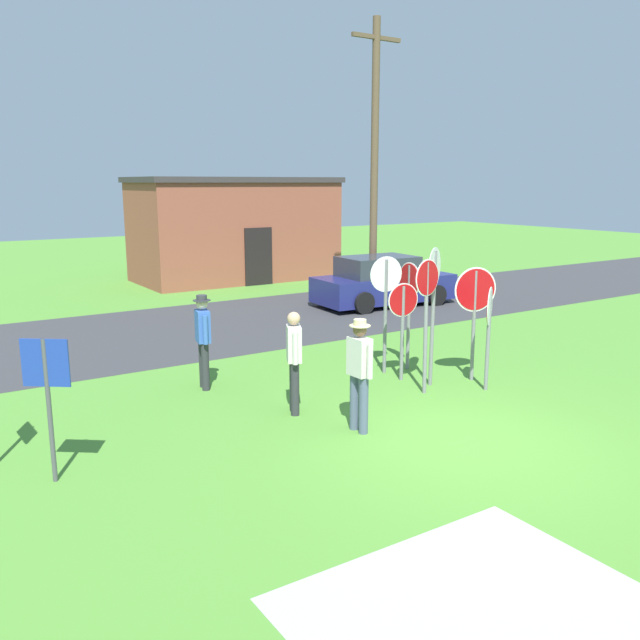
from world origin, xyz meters
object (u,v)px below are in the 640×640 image
at_px(utility_pole, 375,157).
at_px(info_panel_leftmost, 47,384).
at_px(parked_car_on_street, 382,283).
at_px(stop_sign_leaning_left, 403,316).
at_px(person_in_teal, 294,357).
at_px(person_holding_notes, 359,369).
at_px(stop_sign_low_front, 409,298).
at_px(stop_sign_rear_left, 489,321).
at_px(stop_sign_nearest, 426,305).
at_px(stop_sign_far_back, 475,303).
at_px(person_in_dark_shirt, 203,336).
at_px(stop_sign_center_cluster, 386,295).
at_px(stop_sign_rear_right, 433,293).

distance_m(utility_pole, info_panel_leftmost, 14.66).
distance_m(parked_car_on_street, stop_sign_leaning_left, 7.90).
bearing_deg(person_in_teal, stop_sign_leaning_left, 9.81).
bearing_deg(parked_car_on_street, person_holding_notes, -130.26).
distance_m(utility_pole, stop_sign_low_front, 8.79).
height_order(parked_car_on_street, stop_sign_low_front, stop_sign_low_front).
xyz_separation_m(utility_pole, parked_car_on_street, (-0.46, -1.08, -3.79)).
distance_m(stop_sign_low_front, person_in_teal, 3.44).
xyz_separation_m(stop_sign_leaning_left, person_holding_notes, (-2.25, -1.69, -0.27)).
bearing_deg(stop_sign_rear_left, parked_car_on_street, 64.36).
relative_size(parked_car_on_street, info_panel_leftmost, 2.37).
distance_m(stop_sign_leaning_left, stop_sign_low_front, 0.83).
relative_size(stop_sign_nearest, stop_sign_far_back, 1.11).
relative_size(stop_sign_far_back, person_holding_notes, 1.25).
bearing_deg(parked_car_on_street, person_in_teal, -136.59).
bearing_deg(stop_sign_nearest, info_panel_leftmost, -178.70).
xyz_separation_m(stop_sign_rear_left, person_in_dark_shirt, (-4.26, 2.88, -0.30)).
height_order(stop_sign_leaning_left, info_panel_leftmost, stop_sign_leaning_left).
relative_size(parked_car_on_street, stop_sign_leaning_left, 2.35).
distance_m(utility_pole, person_holding_notes, 12.23).
xyz_separation_m(parked_car_on_street, person_in_dark_shirt, (-7.96, -4.83, 0.30)).
bearing_deg(info_panel_leftmost, person_holding_notes, -9.62).
bearing_deg(person_in_dark_shirt, info_panel_leftmost, -141.01).
bearing_deg(stop_sign_low_front, stop_sign_nearest, -119.57).
relative_size(stop_sign_rear_left, stop_sign_leaning_left, 1.01).
xyz_separation_m(stop_sign_rear_left, stop_sign_far_back, (0.24, 0.59, 0.21)).
relative_size(person_in_teal, person_holding_notes, 0.97).
bearing_deg(stop_sign_nearest, stop_sign_leaning_left, 78.51).
height_order(stop_sign_center_cluster, person_holding_notes, stop_sign_center_cluster).
height_order(stop_sign_far_back, stop_sign_low_front, same).
bearing_deg(parked_car_on_street, stop_sign_nearest, -123.39).
height_order(stop_sign_far_back, person_holding_notes, stop_sign_far_back).
relative_size(person_in_teal, info_panel_leftmost, 0.91).
bearing_deg(stop_sign_low_front, stop_sign_leaning_left, -138.63).
height_order(utility_pole, person_holding_notes, utility_pole).
xyz_separation_m(utility_pole, stop_sign_far_back, (-3.91, -8.20, -2.98)).
relative_size(stop_sign_low_front, person_in_dark_shirt, 1.25).
bearing_deg(info_panel_leftmost, parked_car_on_street, 33.60).
height_order(stop_sign_center_cluster, stop_sign_low_front, stop_sign_center_cluster).
bearing_deg(stop_sign_rear_left, stop_sign_center_cluster, 114.44).
xyz_separation_m(person_holding_notes, person_in_dark_shirt, (-1.11, 3.25, 0.00)).
relative_size(utility_pole, stop_sign_leaning_left, 4.58).
height_order(person_in_dark_shirt, info_panel_leftmost, info_panel_leftmost).
xyz_separation_m(stop_sign_rear_right, person_in_teal, (-2.90, 0.09, -0.79)).
bearing_deg(stop_sign_center_cluster, person_in_teal, -159.07).
xyz_separation_m(utility_pole, info_panel_leftmost, (-11.54, -8.45, -3.20)).
xyz_separation_m(utility_pole, person_in_teal, (-7.71, -7.94, -3.53)).
bearing_deg(stop_sign_rear_right, utility_pole, 59.11).
xyz_separation_m(parked_car_on_street, stop_sign_low_front, (-3.99, -5.87, 0.78)).
distance_m(stop_sign_center_cluster, stop_sign_nearest, 1.41).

